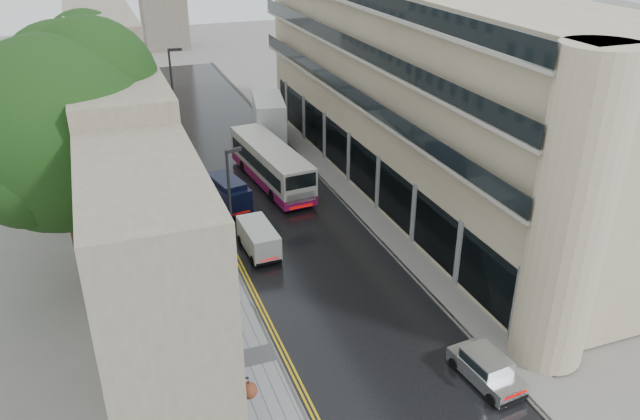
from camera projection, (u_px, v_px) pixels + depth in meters
road at (269, 197)px, 44.11m from camera, size 9.00×85.00×0.02m
left_sidewalk at (186, 209)px, 42.26m from camera, size 2.70×85.00×0.12m
right_sidewalk at (340, 185)px, 45.78m from camera, size 1.80×85.00×0.12m
old_shop_row at (116, 120)px, 40.62m from camera, size 4.50×56.00×12.00m
modern_block at (415, 92)px, 42.99m from camera, size 8.00×40.00×14.00m
tree_near at (63, 167)px, 30.84m from camera, size 10.56×10.56×13.89m
tree_far at (70, 108)px, 42.18m from camera, size 9.24×9.24×12.46m
cream_bus at (272, 182)px, 42.70m from camera, size 3.46×10.96×2.94m
white_lorry at (257, 127)px, 51.34m from camera, size 3.88×8.27×4.18m
silver_hatchback at (493, 391)px, 25.49m from camera, size 1.93×3.73×1.34m
white_van at (253, 252)px, 35.39m from camera, size 1.76×3.86×1.72m
navy_van at (225, 203)px, 40.53m from camera, size 2.65×4.70×2.26m
pedestrian at (216, 255)px, 34.96m from camera, size 0.67×0.53×1.62m
lamp_post_near at (231, 223)px, 31.80m from camera, size 0.89×0.45×7.77m
lamp_post_far at (175, 109)px, 47.21m from camera, size 1.04×0.36×9.05m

